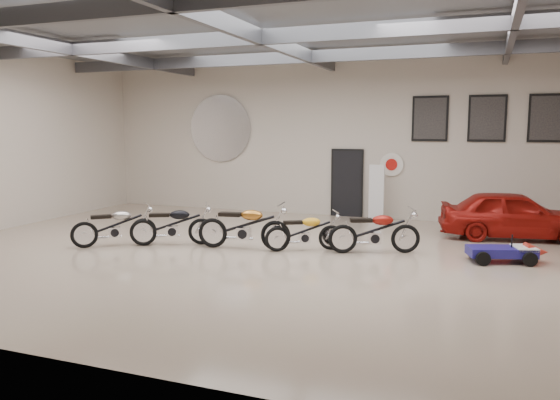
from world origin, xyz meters
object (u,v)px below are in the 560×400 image
at_px(motorcycle_gold, 244,225).
at_px(go_kart, 508,248).
at_px(motorcycle_red, 374,230).
at_px(motorcycle_silver, 114,225).
at_px(motorcycle_yellow, 304,231).
at_px(banner_stand, 376,192).
at_px(motorcycle_black, 172,224).
at_px(vintage_car, 514,215).

bearing_deg(motorcycle_gold, go_kart, 0.29).
bearing_deg(motorcycle_red, motorcycle_silver, 171.92).
height_order(motorcycle_yellow, motorcycle_red, motorcycle_red).
bearing_deg(banner_stand, motorcycle_silver, -121.60).
height_order(motorcycle_silver, motorcycle_yellow, motorcycle_silver).
relative_size(motorcycle_silver, motorcycle_red, 0.96).
bearing_deg(banner_stand, motorcycle_yellow, -89.11).
relative_size(banner_stand, motorcycle_yellow, 0.98).
xyz_separation_m(motorcycle_black, motorcycle_yellow, (3.19, 0.56, -0.05)).
height_order(motorcycle_silver, motorcycle_red, motorcycle_red).
bearing_deg(go_kart, motorcycle_silver, 172.83).
height_order(motorcycle_gold, motorcycle_yellow, motorcycle_gold).
distance_m(banner_stand, go_kart, 5.61).
bearing_deg(motorcycle_gold, motorcycle_red, 5.05).
height_order(motorcycle_gold, go_kart, motorcycle_gold).
bearing_deg(motorcycle_silver, motorcycle_yellow, -27.66).
xyz_separation_m(motorcycle_yellow, vintage_car, (4.59, 3.23, 0.15)).
relative_size(go_kart, vintage_car, 0.46).
xyz_separation_m(banner_stand, motorcycle_yellow, (-0.77, -4.73, -0.41)).
bearing_deg(banner_stand, go_kart, -39.36).
height_order(banner_stand, motorcycle_gold, banner_stand).
bearing_deg(motorcycle_silver, motorcycle_red, -28.28).
xyz_separation_m(motorcycle_black, motorcycle_gold, (1.81, 0.20, 0.05)).
relative_size(motorcycle_gold, go_kart, 1.30).
relative_size(banner_stand, vintage_car, 0.48).
distance_m(motorcycle_silver, motorcycle_red, 6.19).
xyz_separation_m(motorcycle_silver, vintage_car, (9.04, 4.36, 0.11)).
bearing_deg(motorcycle_red, vintage_car, 22.07).
xyz_separation_m(motorcycle_silver, motorcycle_black, (1.26, 0.57, 0.01)).
relative_size(motorcycle_red, vintage_car, 0.56).
bearing_deg(banner_stand, motorcycle_gold, -102.82).
relative_size(banner_stand, motorcycle_gold, 0.80).
height_order(banner_stand, vintage_car, banner_stand).
xyz_separation_m(banner_stand, motorcycle_red, (0.80, -4.40, -0.35)).
relative_size(motorcycle_gold, motorcycle_red, 1.08).
bearing_deg(go_kart, motorcycle_black, 170.30).
distance_m(motorcycle_yellow, vintage_car, 5.61).
relative_size(motorcycle_yellow, go_kart, 1.07).
distance_m(motorcycle_black, motorcycle_red, 4.83).
height_order(motorcycle_black, motorcycle_gold, motorcycle_gold).
relative_size(banner_stand, motorcycle_silver, 0.90).
distance_m(banner_stand, motorcycle_gold, 5.52).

